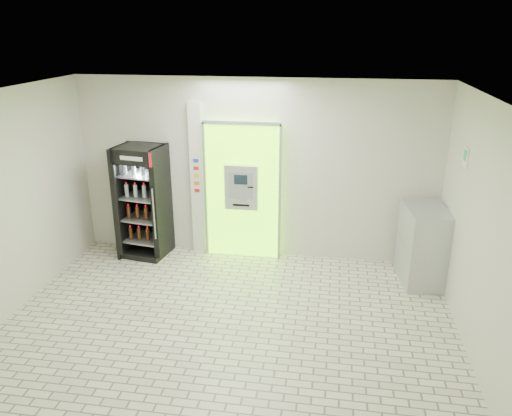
# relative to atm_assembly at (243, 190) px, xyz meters

# --- Properties ---
(ground) EXTENTS (6.00, 6.00, 0.00)m
(ground) POSITION_rel_atm_assembly_xyz_m (0.20, -2.41, -1.17)
(ground) COLOR #BFB49E
(ground) RESTS_ON ground
(room_shell) EXTENTS (6.00, 6.00, 6.00)m
(room_shell) POSITION_rel_atm_assembly_xyz_m (0.20, -2.41, 0.67)
(room_shell) COLOR beige
(room_shell) RESTS_ON ground
(atm_assembly) EXTENTS (1.30, 0.24, 2.33)m
(atm_assembly) POSITION_rel_atm_assembly_xyz_m (0.00, 0.00, 0.00)
(atm_assembly) COLOR #7CFF0E
(atm_assembly) RESTS_ON ground
(pillar) EXTENTS (0.22, 0.11, 2.60)m
(pillar) POSITION_rel_atm_assembly_xyz_m (-0.78, 0.04, 0.13)
(pillar) COLOR silver
(pillar) RESTS_ON ground
(beverage_cooler) EXTENTS (0.81, 0.76, 1.92)m
(beverage_cooler) POSITION_rel_atm_assembly_xyz_m (-1.66, -0.24, -0.25)
(beverage_cooler) COLOR black
(beverage_cooler) RESTS_ON ground
(steel_cabinet) EXTENTS (0.71, 0.97, 1.20)m
(steel_cabinet) POSITION_rel_atm_assembly_xyz_m (2.89, -0.51, -0.57)
(steel_cabinet) COLOR #ACAFB4
(steel_cabinet) RESTS_ON ground
(exit_sign) EXTENTS (0.02, 0.22, 0.26)m
(exit_sign) POSITION_rel_atm_assembly_xyz_m (3.19, -1.01, 0.95)
(exit_sign) COLOR white
(exit_sign) RESTS_ON room_shell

